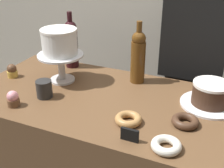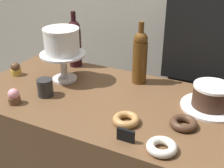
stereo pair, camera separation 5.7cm
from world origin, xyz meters
name	(u,v)px [view 2 (the right image)]	position (x,y,z in m)	size (l,w,h in m)	color
cake_stand_pedestal	(63,62)	(-0.33, 0.08, 1.00)	(0.24, 0.24, 0.15)	silver
white_layer_cake	(62,41)	(-0.33, 0.08, 1.11)	(0.18, 0.18, 0.13)	white
silver_serving_platter	(210,106)	(0.43, 0.13, 0.90)	(0.26, 0.26, 0.01)	white
chocolate_round_cake	(212,95)	(0.43, 0.13, 0.96)	(0.17, 0.17, 0.10)	#3D2619
wine_bottle_dark_red	(75,42)	(-0.38, 0.27, 1.04)	(0.08, 0.08, 0.33)	black
wine_bottle_amber	(140,56)	(0.04, 0.23, 1.04)	(0.08, 0.08, 0.33)	#5B3814
cupcake_chocolate	(16,69)	(-0.60, 0.01, 0.93)	(0.06, 0.06, 0.07)	gold
cupcake_strawberry	(14,97)	(-0.39, -0.24, 0.93)	(0.06, 0.06, 0.07)	brown
donut_sugar	(162,147)	(0.33, -0.26, 0.91)	(0.11, 0.11, 0.03)	silver
donut_chocolate	(183,123)	(0.36, -0.07, 0.91)	(0.11, 0.11, 0.03)	#472D1E
donut_maple	(126,120)	(0.14, -0.15, 0.91)	(0.11, 0.11, 0.03)	#B27F47
price_sign_chalkboard	(126,135)	(0.19, -0.26, 0.92)	(0.07, 0.01, 0.05)	black
coffee_cup_ceramic	(45,87)	(-0.31, -0.11, 0.94)	(0.08, 0.08, 0.08)	#282828
barista_figure	(195,76)	(0.28, 0.56, 0.84)	(0.36, 0.22, 1.60)	black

